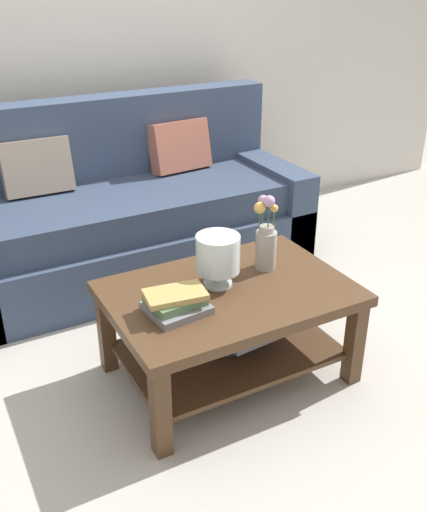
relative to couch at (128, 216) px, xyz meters
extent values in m
plane|color=#B7B2A8|center=(0.04, -1.00, -0.36)|extent=(10.00, 10.00, 0.00)
cube|color=beige|center=(0.04, 0.65, 0.99)|extent=(6.40, 0.12, 2.70)
cube|color=#384760|center=(0.00, -0.07, -0.18)|extent=(2.20, 0.90, 0.36)
cube|color=#324057|center=(0.00, -0.10, 0.10)|extent=(1.96, 0.74, 0.20)
cube|color=#384760|center=(0.00, 0.28, 0.35)|extent=(2.20, 0.20, 0.70)
cube|color=#384760|center=(1.00, -0.07, -0.06)|extent=(0.20, 0.90, 0.60)
cube|color=gray|center=(-0.49, 0.14, 0.36)|extent=(0.40, 0.19, 0.34)
cube|color=#B26651|center=(0.44, 0.14, 0.36)|extent=(0.42, 0.23, 0.34)
cube|color=#4C331E|center=(0.00, -1.28, 0.08)|extent=(1.09, 0.75, 0.05)
cube|color=#4C331E|center=(-0.49, -1.60, -0.15)|extent=(0.07, 0.07, 0.42)
cube|color=#4C331E|center=(0.49, -1.60, -0.15)|extent=(0.07, 0.07, 0.42)
cube|color=#4C331E|center=(-0.49, -0.96, -0.15)|extent=(0.07, 0.07, 0.42)
cube|color=#4C331E|center=(0.49, -0.96, -0.15)|extent=(0.07, 0.07, 0.42)
cube|color=#4C331E|center=(0.00, -1.28, -0.22)|extent=(0.97, 0.63, 0.02)
cube|color=#2D333D|center=(0.09, -1.24, -0.20)|extent=(0.30, 0.22, 0.03)
cube|color=#2D333D|center=(0.09, -1.25, -0.17)|extent=(0.33, 0.27, 0.04)
cube|color=slate|center=(0.09, -1.33, -0.13)|extent=(0.30, 0.23, 0.03)
cube|color=slate|center=(-0.29, -1.34, 0.13)|extent=(0.26, 0.24, 0.03)
cube|color=#51704C|center=(-0.29, -1.34, 0.16)|extent=(0.24, 0.20, 0.04)
cube|color=tan|center=(-0.29, -1.35, 0.19)|extent=(0.27, 0.18, 0.03)
cylinder|color=silver|center=(-0.02, -1.22, 0.12)|extent=(0.13, 0.13, 0.02)
cylinder|color=silver|center=(-0.02, -1.22, 0.15)|extent=(0.04, 0.04, 0.06)
cylinder|color=silver|center=(-0.02, -1.22, 0.27)|extent=(0.20, 0.20, 0.17)
sphere|color=slate|center=(-0.05, -1.22, 0.24)|extent=(0.05, 0.05, 0.05)
sphere|color=#993833|center=(0.01, -1.21, 0.24)|extent=(0.05, 0.05, 0.05)
cylinder|color=#9E998E|center=(0.26, -1.18, 0.20)|extent=(0.10, 0.10, 0.19)
cylinder|color=#9E998E|center=(0.26, -1.18, 0.31)|extent=(0.07, 0.07, 0.03)
cylinder|color=#426638|center=(0.29, -1.19, 0.36)|extent=(0.01, 0.01, 0.07)
sphere|color=gold|center=(0.29, -1.19, 0.41)|extent=(0.04, 0.04, 0.04)
cylinder|color=#426638|center=(0.26, -1.15, 0.38)|extent=(0.01, 0.01, 0.10)
sphere|color=#B28CB7|center=(0.26, -1.15, 0.44)|extent=(0.05, 0.05, 0.05)
cylinder|color=#426638|center=(0.22, -1.18, 0.37)|extent=(0.01, 0.01, 0.08)
sphere|color=gold|center=(0.22, -1.18, 0.42)|extent=(0.05, 0.05, 0.05)
cylinder|color=#426638|center=(0.25, -1.20, 0.38)|extent=(0.01, 0.01, 0.12)
sphere|color=#B28CB7|center=(0.25, -1.20, 0.46)|extent=(0.05, 0.05, 0.05)
camera|label=1|loc=(-1.15, -3.26, 1.41)|focal=40.95mm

